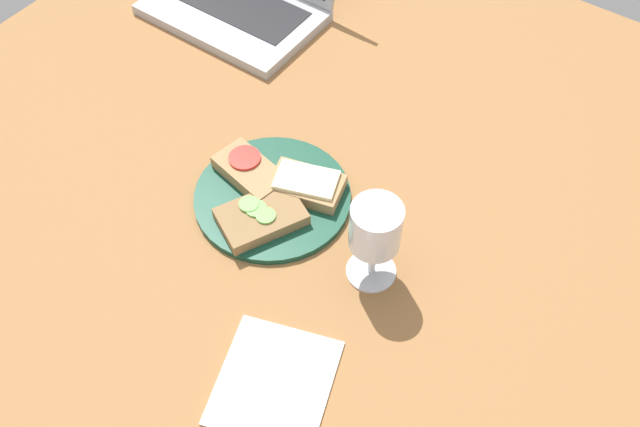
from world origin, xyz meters
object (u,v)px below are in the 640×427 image
(sandwich_with_tomato, at_px, (250,171))
(napkin, at_px, (275,382))
(plate, at_px, (273,197))
(sandwich_with_cucumber, at_px, (261,216))
(wine_glass, at_px, (375,230))
(sandwich_with_cheese, at_px, (304,183))

(sandwich_with_tomato, relative_size, napkin, 0.80)
(plate, distance_m, napkin, 0.29)
(sandwich_with_tomato, distance_m, sandwich_with_cucumber, 0.09)
(sandwich_with_tomato, relative_size, wine_glass, 0.87)
(wine_glass, xyz_separation_m, napkin, (-0.01, -0.21, -0.10))
(sandwich_with_cucumber, xyz_separation_m, napkin, (0.16, -0.18, -0.02))
(sandwich_with_cucumber, relative_size, wine_glass, 1.00)
(napkin, bearing_deg, sandwich_with_tomato, 133.77)
(sandwich_with_cheese, bearing_deg, sandwich_with_cucumber, -100.96)
(sandwich_with_cucumber, distance_m, sandwich_with_cheese, 0.09)
(wine_glass, bearing_deg, plate, 173.24)
(sandwich_with_tomato, distance_m, napkin, 0.33)
(sandwich_with_cheese, relative_size, napkin, 0.77)
(plate, relative_size, sandwich_with_cheese, 1.96)
(sandwich_with_tomato, distance_m, sandwich_with_cheese, 0.09)
(wine_glass, bearing_deg, napkin, -92.60)
(sandwich_with_cucumber, height_order, napkin, sandwich_with_cucumber)
(plate, height_order, sandwich_with_cucumber, sandwich_with_cucumber)
(sandwich_with_cucumber, bearing_deg, sandwich_with_cheese, 79.04)
(plate, height_order, napkin, plate)
(sandwich_with_cucumber, height_order, sandwich_with_cheese, sandwich_with_cheese)
(sandwich_with_tomato, bearing_deg, wine_glass, -7.66)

